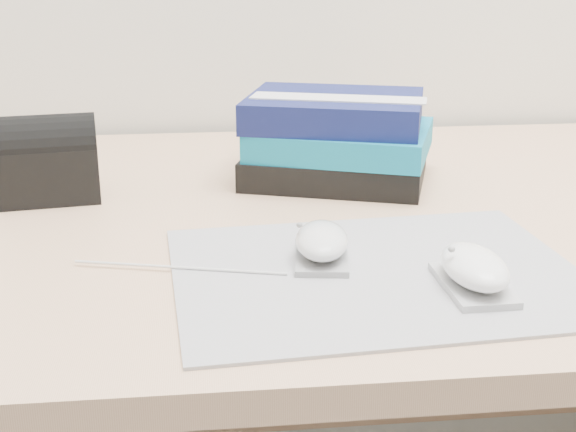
{
  "coord_description": "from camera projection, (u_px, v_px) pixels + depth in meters",
  "views": [
    {
      "loc": [
        -0.13,
        0.69,
        1.03
      ],
      "look_at": [
        -0.05,
        1.43,
        0.77
      ],
      "focal_mm": 50.0,
      "sensor_mm": 36.0,
      "label": 1
    }
  ],
  "objects": [
    {
      "name": "mousepad",
      "position": [
        377.0,
        273.0,
        0.75
      ],
      "size": [
        0.4,
        0.32,
        0.0
      ],
      "primitive_type": "cube",
      "rotation": [
        0.0,
        0.0,
        0.07
      ],
      "color": "gray",
      "rests_on": "desk"
    },
    {
      "name": "mouse_front",
      "position": [
        474.0,
        270.0,
        0.71
      ],
      "size": [
        0.06,
        0.1,
        0.04
      ],
      "color": "#A8A8AB",
      "rests_on": "mousepad"
    },
    {
      "name": "pouch",
      "position": [
        48.0,
        159.0,
        0.96
      ],
      "size": [
        0.13,
        0.1,
        0.1
      ],
      "color": "black",
      "rests_on": "desk"
    },
    {
      "name": "book_stack",
      "position": [
        337.0,
        139.0,
        1.04
      ],
      "size": [
        0.27,
        0.24,
        0.11
      ],
      "color": "black",
      "rests_on": "desk"
    },
    {
      "name": "usb_cable",
      "position": [
        179.0,
        268.0,
        0.76
      ],
      "size": [
        0.2,
        0.06,
        0.0
      ],
      "primitive_type": "cylinder",
      "rotation": [
        0.0,
        1.57,
        -0.26
      ],
      "color": "silver",
      "rests_on": "mousepad"
    },
    {
      "name": "mouse_rear",
      "position": [
        322.0,
        243.0,
        0.78
      ],
      "size": [
        0.06,
        0.1,
        0.04
      ],
      "color": "gray",
      "rests_on": "mousepad"
    },
    {
      "name": "desk",
      "position": [
        307.0,
        356.0,
        1.08
      ],
      "size": [
        1.6,
        0.8,
        0.73
      ],
      "color": "tan",
      "rests_on": "ground"
    }
  ]
}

